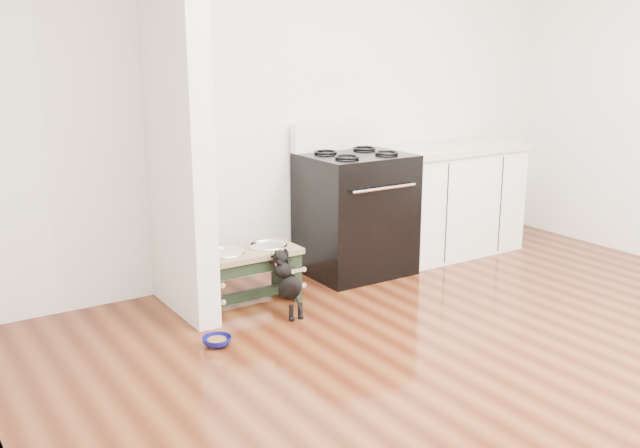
{
  "coord_description": "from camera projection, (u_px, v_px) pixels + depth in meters",
  "views": [
    {
      "loc": [
        -2.85,
        -2.13,
        1.73
      ],
      "look_at": [
        -0.38,
        1.67,
        0.57
      ],
      "focal_mm": 40.0,
      "sensor_mm": 36.0,
      "label": 1
    }
  ],
  "objects": [
    {
      "name": "ground",
      "position": [
        559.0,
        389.0,
        3.66
      ],
      "size": [
        5.0,
        5.0,
        0.0
      ],
      "primitive_type": "plane",
      "color": "#3F190B",
      "rests_on": "ground"
    },
    {
      "name": "room_shell",
      "position": [
        589.0,
        67.0,
        3.26
      ],
      "size": [
        5.0,
        5.0,
        5.0
      ],
      "color": "silver",
      "rests_on": "ground"
    },
    {
      "name": "partition_wall",
      "position": [
        176.0,
        106.0,
        4.41
      ],
      "size": [
        0.15,
        0.8,
        2.7
      ],
      "primitive_type": "cube",
      "color": "silver",
      "rests_on": "ground"
    },
    {
      "name": "oven_range",
      "position": [
        355.0,
        212.0,
        5.43
      ],
      "size": [
        0.76,
        0.69,
        1.14
      ],
      "color": "black",
      "rests_on": "ground"
    },
    {
      "name": "cabinet_run",
      "position": [
        449.0,
        199.0,
        5.97
      ],
      "size": [
        1.24,
        0.64,
        0.91
      ],
      "color": "white",
      "rests_on": "ground"
    },
    {
      "name": "dog_feeder",
      "position": [
        247.0,
        266.0,
        4.8
      ],
      "size": [
        0.69,
        0.37,
        0.4
      ],
      "color": "black",
      "rests_on": "ground"
    },
    {
      "name": "puppy",
      "position": [
        287.0,
        281.0,
        4.61
      ],
      "size": [
        0.12,
        0.36,
        0.42
      ],
      "color": "black",
      "rests_on": "ground"
    },
    {
      "name": "floor_bowl",
      "position": [
        217.0,
        341.0,
        4.18
      ],
      "size": [
        0.22,
        0.22,
        0.05
      ],
      "rotation": [
        0.0,
        0.0,
        0.34
      ],
      "color": "#0D0F60",
      "rests_on": "ground"
    }
  ]
}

